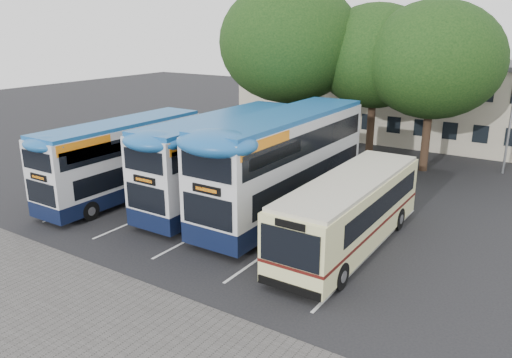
{
  "coord_description": "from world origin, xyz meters",
  "views": [
    {
      "loc": [
        9.37,
        -13.13,
        8.81
      ],
      "look_at": [
        -2.46,
        5.0,
        2.09
      ],
      "focal_mm": 35.0,
      "sensor_mm": 36.0,
      "label": 1
    }
  ],
  "objects_px": {
    "tree_right": "(434,60)",
    "bus_single": "(351,208)",
    "tree_mid": "(375,56)",
    "bus_dd_right": "(285,159)",
    "tree_left": "(289,42)",
    "bus_dd_mid": "(223,156)",
    "bus_dd_left": "(124,156)"
  },
  "relations": [
    {
      "from": "tree_right",
      "to": "bus_dd_left",
      "type": "bearing_deg",
      "value": -130.59
    },
    {
      "from": "bus_dd_right",
      "to": "bus_single",
      "type": "distance_m",
      "value": 4.69
    },
    {
      "from": "bus_dd_mid",
      "to": "bus_dd_right",
      "type": "relative_size",
      "value": 0.92
    },
    {
      "from": "tree_right",
      "to": "tree_left",
      "type": "bearing_deg",
      "value": -170.09
    },
    {
      "from": "tree_left",
      "to": "tree_right",
      "type": "height_order",
      "value": "tree_left"
    },
    {
      "from": "bus_single",
      "to": "bus_dd_left",
      "type": "bearing_deg",
      "value": -176.7
    },
    {
      "from": "bus_dd_left",
      "to": "bus_dd_right",
      "type": "bearing_deg",
      "value": 17.42
    },
    {
      "from": "tree_right",
      "to": "bus_single",
      "type": "bearing_deg",
      "value": -87.57
    },
    {
      "from": "tree_left",
      "to": "tree_right",
      "type": "distance_m",
      "value": 9.13
    },
    {
      "from": "tree_mid",
      "to": "bus_dd_mid",
      "type": "xyz_separation_m",
      "value": [
        -3.19,
        -12.23,
        -4.38
      ]
    },
    {
      "from": "tree_mid",
      "to": "tree_right",
      "type": "bearing_deg",
      "value": -9.55
    },
    {
      "from": "tree_left",
      "to": "tree_mid",
      "type": "relative_size",
      "value": 1.14
    },
    {
      "from": "tree_left",
      "to": "bus_dd_mid",
      "type": "relative_size",
      "value": 1.08
    },
    {
      "from": "bus_dd_left",
      "to": "tree_mid",
      "type": "bearing_deg",
      "value": 61.08
    },
    {
      "from": "bus_dd_left",
      "to": "bus_single",
      "type": "distance_m",
      "value": 12.41
    },
    {
      "from": "tree_mid",
      "to": "bus_dd_left",
      "type": "relative_size",
      "value": 1.04
    },
    {
      "from": "bus_dd_right",
      "to": "bus_single",
      "type": "height_order",
      "value": "bus_dd_right"
    },
    {
      "from": "tree_right",
      "to": "tree_mid",
      "type": "bearing_deg",
      "value": 170.45
    },
    {
      "from": "tree_left",
      "to": "bus_dd_right",
      "type": "distance_m",
      "value": 12.1
    },
    {
      "from": "tree_right",
      "to": "bus_single",
      "type": "relative_size",
      "value": 1.03
    },
    {
      "from": "bus_single",
      "to": "tree_right",
      "type": "bearing_deg",
      "value": 92.43
    },
    {
      "from": "tree_right",
      "to": "bus_dd_mid",
      "type": "bearing_deg",
      "value": -121.26
    },
    {
      "from": "tree_mid",
      "to": "bus_single",
      "type": "xyz_separation_m",
      "value": [
        4.4,
        -13.73,
        -5.17
      ]
    },
    {
      "from": "tree_left",
      "to": "tree_mid",
      "type": "height_order",
      "value": "tree_left"
    },
    {
      "from": "tree_mid",
      "to": "bus_dd_left",
      "type": "bearing_deg",
      "value": -118.92
    },
    {
      "from": "tree_right",
      "to": "bus_dd_right",
      "type": "height_order",
      "value": "tree_right"
    },
    {
      "from": "tree_left",
      "to": "bus_single",
      "type": "xyz_separation_m",
      "value": [
        9.5,
        -11.52,
        -6.0
      ]
    },
    {
      "from": "tree_right",
      "to": "bus_dd_left",
      "type": "distance_m",
      "value": 18.73
    },
    {
      "from": "bus_dd_mid",
      "to": "bus_single",
      "type": "bearing_deg",
      "value": -11.15
    },
    {
      "from": "tree_mid",
      "to": "bus_single",
      "type": "bearing_deg",
      "value": -72.24
    },
    {
      "from": "bus_dd_left",
      "to": "tree_left",
      "type": "bearing_deg",
      "value": 76.79
    },
    {
      "from": "bus_dd_left",
      "to": "bus_dd_right",
      "type": "distance_m",
      "value": 8.59
    }
  ]
}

